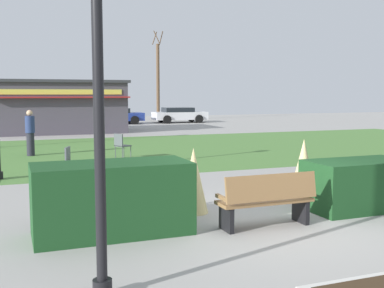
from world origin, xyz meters
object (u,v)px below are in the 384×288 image
cafe_chair_east (72,161)px  cafe_chair_center (121,144)px  park_bench (267,200)px  food_kiosk (58,106)px  parked_car_west_slot (41,117)px  lamppost_near (98,50)px  person_strolling (30,133)px  tree_left_bg (158,80)px  parked_car_center_slot (114,116)px  trash_bin (364,178)px  parked_car_east_slot (179,114)px

cafe_chair_east → cafe_chair_center: 4.26m
park_bench → cafe_chair_east: 6.31m
food_kiosk → parked_car_west_slot: food_kiosk is taller
lamppost_near → food_kiosk: 23.91m
person_strolling → cafe_chair_east: bearing=106.7°
tree_left_bg → park_bench: bearing=-103.8°
person_strolling → tree_left_bg: (11.29, 20.89, 2.55)m
parked_car_west_slot → cafe_chair_center: bearing=-85.4°
park_bench → cafe_chair_center: (-0.41, 9.46, 0.05)m
parked_car_center_slot → cafe_chair_east: bearing=-104.5°
lamppost_near → food_kiosk: (1.82, 23.81, -1.21)m
parked_car_west_slot → trash_bin: bearing=-79.4°
trash_bin → lamppost_near: bearing=-154.2°
trash_bin → person_strolling: person_strolling is taller
lamppost_near → cafe_chair_east: (0.59, 7.57, -2.22)m
person_strolling → tree_left_bg: size_ratio=0.22×
food_kiosk → parked_car_east_slot: bearing=33.9°
lamppost_near → cafe_chair_center: lamppost_near is taller
parked_car_east_slot → lamppost_near: bearing=-111.0°
trash_bin → parked_car_center_slot: (0.20, 27.40, 0.20)m
food_kiosk → cafe_chair_east: bearing=-94.3°
parked_car_west_slot → park_bench: bearing=-86.1°
person_strolling → parked_car_center_slot: size_ratio=0.40×
food_kiosk → person_strolling: (-2.03, -10.55, -0.68)m
parked_car_east_slot → park_bench: bearing=-106.6°
cafe_chair_center → tree_left_bg: size_ratio=0.12×
park_bench → cafe_chair_center: 9.47m
parked_car_center_slot → tree_left_bg: size_ratio=0.56×
cafe_chair_east → parked_car_west_slot: (0.60, 22.88, 0.12)m
cafe_chair_east → cafe_chair_center: (2.14, 3.69, 0.00)m
lamppost_near → trash_bin: bearing=25.8°
cafe_chair_center → parked_car_center_slot: size_ratio=0.21×
trash_bin → cafe_chair_east: (-5.71, 4.51, 0.09)m
trash_bin → parked_car_west_slot: (-5.10, 27.40, 0.20)m
lamppost_near → parked_car_west_slot: (1.20, 30.45, -2.10)m
food_kiosk → person_strolling: food_kiosk is taller
parked_car_center_slot → parked_car_east_slot: (5.20, 0.00, 0.00)m
lamppost_near → cafe_chair_east: bearing=85.5°
cafe_chair_center → parked_car_center_slot: bearing=78.9°
lamppost_near → parked_car_center_slot: bearing=78.0°
park_bench → person_strolling: 11.95m
tree_left_bg → food_kiosk: bearing=-131.9°
trash_bin → parked_car_west_slot: bearing=100.6°
parked_car_east_slot → tree_left_bg: tree_left_bg is taller
food_kiosk → parked_car_center_slot: 8.17m
lamppost_near → person_strolling: 13.39m
park_bench → lamppost_near: 4.27m
lamppost_near → cafe_chair_east: 7.91m
cafe_chair_east → park_bench: bearing=-66.2°
cafe_chair_east → tree_left_bg: 28.72m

